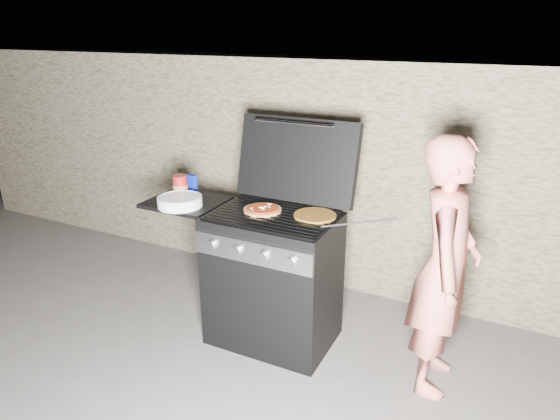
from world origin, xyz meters
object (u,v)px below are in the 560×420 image
at_px(gas_grill, 241,271).
at_px(pizza_topped, 263,209).
at_px(person, 445,268).
at_px(sauce_jar, 180,186).

bearing_deg(gas_grill, pizza_topped, 9.13).
xyz_separation_m(pizza_topped, person, (1.15, 0.01, -0.17)).
height_order(gas_grill, sauce_jar, sauce_jar).
height_order(pizza_topped, sauce_jar, sauce_jar).
height_order(sauce_jar, person, person).
bearing_deg(gas_grill, person, 1.78).
bearing_deg(pizza_topped, sauce_jar, 178.12).
relative_size(pizza_topped, sauce_jar, 1.57).
distance_m(gas_grill, pizza_topped, 0.50).
relative_size(sauce_jar, person, 0.10).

